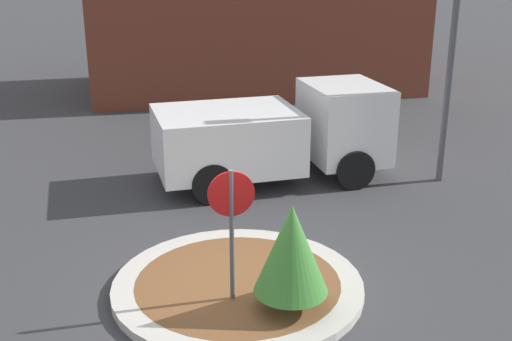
% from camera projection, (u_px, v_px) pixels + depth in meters
% --- Properties ---
extents(ground_plane, '(120.00, 120.00, 0.00)m').
position_uv_depth(ground_plane, '(238.00, 290.00, 10.13)').
color(ground_plane, '#38383A').
extents(traffic_island, '(3.95, 3.95, 0.15)m').
position_uv_depth(traffic_island, '(238.00, 286.00, 10.11)').
color(traffic_island, '#BCB7AD').
rests_on(traffic_island, ground_plane).
extents(stop_sign, '(0.68, 0.07, 2.18)m').
position_uv_depth(stop_sign, '(232.00, 215.00, 9.16)').
color(stop_sign, '#4C4C51').
rests_on(stop_sign, ground_plane).
extents(island_shrub, '(1.08, 1.08, 1.61)m').
position_uv_depth(island_shrub, '(291.00, 249.00, 9.07)').
color(island_shrub, brown).
rests_on(island_shrub, traffic_island).
extents(utility_truck, '(5.35, 2.69, 2.13)m').
position_uv_depth(utility_truck, '(275.00, 133.00, 14.51)').
color(utility_truck, white).
rests_on(utility_truck, ground_plane).
extents(storefront_building, '(11.63, 6.07, 5.60)m').
position_uv_depth(storefront_building, '(252.00, 11.00, 23.56)').
color(storefront_building, brown).
rests_on(storefront_building, ground_plane).
extents(light_pole, '(0.70, 0.30, 5.40)m').
position_uv_depth(light_pole, '(453.00, 39.00, 13.75)').
color(light_pole, '#4C4C51').
rests_on(light_pole, ground_plane).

